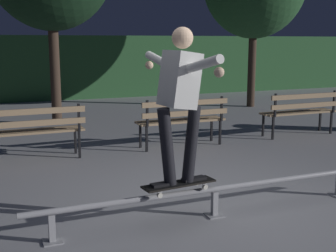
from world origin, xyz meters
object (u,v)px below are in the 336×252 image
park_bench_left_center (32,127)px  park_bench_right_center (183,117)px  grind_rail (215,193)px  park_bench_rightmost (301,109)px  skateboarder (180,93)px  skateboard (179,184)px

park_bench_left_center → park_bench_right_center: size_ratio=1.00×
grind_rail → park_bench_right_center: bearing=72.0°
grind_rail → park_bench_rightmost: size_ratio=2.48×
grind_rail → skateboarder: skateboarder is taller
grind_rail → park_bench_rightmost: (3.52, 3.02, 0.28)m
park_bench_left_center → skateboarder: bearing=-69.3°
skateboard → park_bench_rightmost: 4.96m
grind_rail → park_bench_right_center: size_ratio=2.48×
grind_rail → park_bench_right_center: 3.19m
skateboarder → park_bench_rightmost: bearing=37.6°
grind_rail → park_bench_left_center: size_ratio=2.48×
park_bench_left_center → park_bench_right_center: same height
skateboarder → park_bench_rightmost: 5.02m
park_bench_left_center → grind_rail: bearing=-62.8°
park_bench_left_center → park_bench_rightmost: (5.07, 0.00, 0.00)m
park_bench_right_center → park_bench_left_center: bearing=180.0°
skateboarder → park_bench_left_center: size_ratio=0.97×
skateboard → skateboarder: bearing=6.6°
grind_rail → skateboard: size_ratio=5.00×
park_bench_left_center → park_bench_rightmost: size_ratio=1.00×
skateboard → park_bench_left_center: size_ratio=0.50×
skateboard → park_bench_rightmost: park_bench_rightmost is taller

